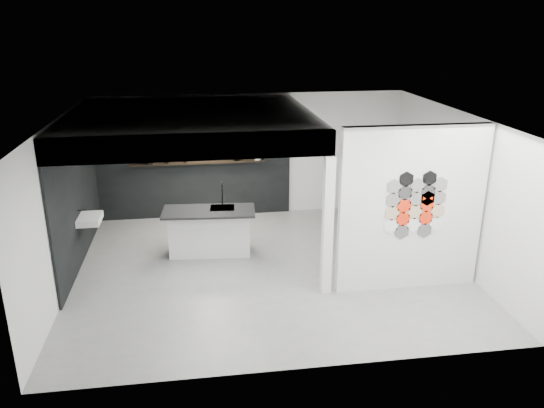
{
  "coord_description": "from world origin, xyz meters",
  "views": [
    {
      "loc": [
        -1.22,
        -8.75,
        4.37
      ],
      "look_at": [
        0.1,
        0.3,
        1.15
      ],
      "focal_mm": 35.0,
      "sensor_mm": 36.0,
      "label": 1
    }
  ],
  "objects_px": {
    "bottle_dark": "(185,159)",
    "partition_panel": "(411,209)",
    "stockpot": "(148,160)",
    "glass_vase": "(258,157)",
    "wall_basin": "(90,219)",
    "kitchen_island": "(210,231)",
    "kettle": "(236,158)",
    "glass_bowl": "(258,158)",
    "utensil_cup": "(167,161)"
  },
  "relations": [
    {
      "from": "kitchen_island",
      "to": "glass_bowl",
      "type": "distance_m",
      "value": 2.52
    },
    {
      "from": "kitchen_island",
      "to": "bottle_dark",
      "type": "relative_size",
      "value": 11.98
    },
    {
      "from": "stockpot",
      "to": "utensil_cup",
      "type": "distance_m",
      "value": 0.41
    },
    {
      "from": "partition_panel",
      "to": "kettle",
      "type": "bearing_deg",
      "value": 123.65
    },
    {
      "from": "wall_basin",
      "to": "utensil_cup",
      "type": "height_order",
      "value": "utensil_cup"
    },
    {
      "from": "glass_bowl",
      "to": "glass_vase",
      "type": "xyz_separation_m",
      "value": [
        0.0,
        0.0,
        0.01
      ]
    },
    {
      "from": "wall_basin",
      "to": "utensil_cup",
      "type": "relative_size",
      "value": 6.7
    },
    {
      "from": "partition_panel",
      "to": "stockpot",
      "type": "xyz_separation_m",
      "value": [
        -4.51,
        3.87,
        -0.0
      ]
    },
    {
      "from": "kettle",
      "to": "glass_bowl",
      "type": "height_order",
      "value": "kettle"
    },
    {
      "from": "wall_basin",
      "to": "bottle_dark",
      "type": "xyz_separation_m",
      "value": [
        1.76,
        2.07,
        0.55
      ]
    },
    {
      "from": "glass_vase",
      "to": "utensil_cup",
      "type": "distance_m",
      "value": 2.03
    },
    {
      "from": "glass_bowl",
      "to": "bottle_dark",
      "type": "bearing_deg",
      "value": 180.0
    },
    {
      "from": "partition_panel",
      "to": "kettle",
      "type": "distance_m",
      "value": 4.64
    },
    {
      "from": "kitchen_island",
      "to": "glass_vase",
      "type": "distance_m",
      "value": 2.53
    },
    {
      "from": "bottle_dark",
      "to": "stockpot",
      "type": "bearing_deg",
      "value": 180.0
    },
    {
      "from": "stockpot",
      "to": "glass_vase",
      "type": "relative_size",
      "value": 1.46
    },
    {
      "from": "partition_panel",
      "to": "glass_vase",
      "type": "relative_size",
      "value": 21.11
    },
    {
      "from": "stockpot",
      "to": "utensil_cup",
      "type": "bearing_deg",
      "value": 0.0
    },
    {
      "from": "partition_panel",
      "to": "utensil_cup",
      "type": "bearing_deg",
      "value": 136.73
    },
    {
      "from": "glass_bowl",
      "to": "glass_vase",
      "type": "distance_m",
      "value": 0.01
    },
    {
      "from": "wall_basin",
      "to": "glass_bowl",
      "type": "xyz_separation_m",
      "value": [
        3.39,
        2.07,
        0.52
      ]
    },
    {
      "from": "glass_bowl",
      "to": "glass_vase",
      "type": "height_order",
      "value": "glass_vase"
    },
    {
      "from": "stockpot",
      "to": "glass_vase",
      "type": "bearing_deg",
      "value": 0.0
    },
    {
      "from": "wall_basin",
      "to": "stockpot",
      "type": "distance_m",
      "value": 2.34
    },
    {
      "from": "partition_panel",
      "to": "bottle_dark",
      "type": "bearing_deg",
      "value": 133.77
    },
    {
      "from": "glass_bowl",
      "to": "kettle",
      "type": "bearing_deg",
      "value": 180.0
    },
    {
      "from": "bottle_dark",
      "to": "partition_panel",
      "type": "bearing_deg",
      "value": -46.23
    },
    {
      "from": "kitchen_island",
      "to": "stockpot",
      "type": "bearing_deg",
      "value": 125.85
    },
    {
      "from": "glass_vase",
      "to": "stockpot",
      "type": "bearing_deg",
      "value": 180.0
    },
    {
      "from": "kitchen_island",
      "to": "glass_vase",
      "type": "xyz_separation_m",
      "value": [
        1.19,
        2.03,
        0.91
      ]
    },
    {
      "from": "kettle",
      "to": "glass_bowl",
      "type": "distance_m",
      "value": 0.5
    },
    {
      "from": "partition_panel",
      "to": "kitchen_island",
      "type": "distance_m",
      "value": 3.86
    },
    {
      "from": "stockpot",
      "to": "kettle",
      "type": "xyz_separation_m",
      "value": [
        1.94,
        0.0,
        -0.01
      ]
    },
    {
      "from": "partition_panel",
      "to": "wall_basin",
      "type": "relative_size",
      "value": 4.67
    },
    {
      "from": "glass_bowl",
      "to": "partition_panel",
      "type": "bearing_deg",
      "value": -61.77
    },
    {
      "from": "kitchen_island",
      "to": "kettle",
      "type": "height_order",
      "value": "kettle"
    },
    {
      "from": "partition_panel",
      "to": "utensil_cup",
      "type": "relative_size",
      "value": 31.26
    },
    {
      "from": "stockpot",
      "to": "partition_panel",
      "type": "bearing_deg",
      "value": -40.6
    },
    {
      "from": "kitchen_island",
      "to": "bottle_dark",
      "type": "bearing_deg",
      "value": 106.49
    },
    {
      "from": "wall_basin",
      "to": "utensil_cup",
      "type": "distance_m",
      "value": 2.53
    },
    {
      "from": "kettle",
      "to": "bottle_dark",
      "type": "bearing_deg",
      "value": -161.54
    },
    {
      "from": "glass_bowl",
      "to": "glass_vase",
      "type": "bearing_deg",
      "value": 0.0
    },
    {
      "from": "kettle",
      "to": "glass_vase",
      "type": "distance_m",
      "value": 0.5
    },
    {
      "from": "kettle",
      "to": "utensil_cup",
      "type": "relative_size",
      "value": 1.82
    },
    {
      "from": "bottle_dark",
      "to": "glass_bowl",
      "type": "bearing_deg",
      "value": 0.0
    },
    {
      "from": "glass_bowl",
      "to": "utensil_cup",
      "type": "relative_size",
      "value": 1.65
    },
    {
      "from": "bottle_dark",
      "to": "utensil_cup",
      "type": "distance_m",
      "value": 0.4
    },
    {
      "from": "partition_panel",
      "to": "bottle_dark",
      "type": "xyz_separation_m",
      "value": [
        -3.7,
        3.87,
        -0.0
      ]
    },
    {
      "from": "glass_vase",
      "to": "partition_panel",
      "type": "bearing_deg",
      "value": -61.77
    },
    {
      "from": "kitchen_island",
      "to": "stockpot",
      "type": "relative_size",
      "value": 9.29
    }
  ]
}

